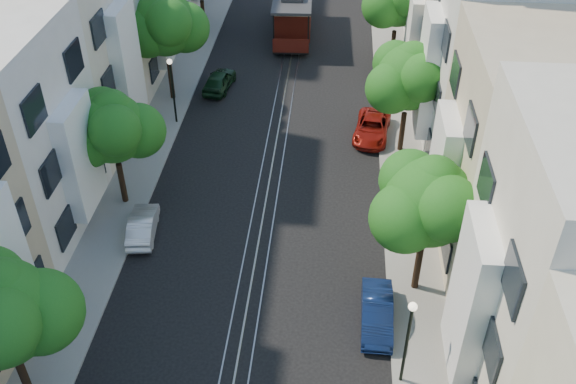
% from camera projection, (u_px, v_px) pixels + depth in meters
% --- Properties ---
extents(ground, '(200.00, 200.00, 0.00)m').
position_uv_depth(ground, '(287.00, 82.00, 43.80)').
color(ground, black).
rests_on(ground, ground).
extents(sidewalk_east, '(2.50, 80.00, 0.12)m').
position_uv_depth(sidewalk_east, '(394.00, 85.00, 43.30)').
color(sidewalk_east, gray).
rests_on(sidewalk_east, ground).
extents(sidewalk_west, '(2.50, 80.00, 0.12)m').
position_uv_depth(sidewalk_west, '(182.00, 77.00, 44.23)').
color(sidewalk_west, gray).
rests_on(sidewalk_west, ground).
extents(rail_left, '(0.06, 80.00, 0.02)m').
position_uv_depth(rail_left, '(279.00, 81.00, 43.83)').
color(rail_left, gray).
rests_on(rail_left, ground).
extents(rail_slot, '(0.06, 80.00, 0.02)m').
position_uv_depth(rail_slot, '(287.00, 82.00, 43.80)').
color(rail_slot, gray).
rests_on(rail_slot, ground).
extents(rail_right, '(0.06, 80.00, 0.02)m').
position_uv_depth(rail_right, '(295.00, 82.00, 43.76)').
color(rail_right, gray).
rests_on(rail_right, ground).
extents(lane_line, '(0.08, 80.00, 0.01)m').
position_uv_depth(lane_line, '(287.00, 82.00, 43.80)').
color(lane_line, tan).
rests_on(lane_line, ground).
extents(townhouses_east, '(7.75, 72.00, 12.00)m').
position_uv_depth(townhouses_east, '(477.00, 15.00, 39.84)').
color(townhouses_east, beige).
rests_on(townhouses_east, ground).
extents(townhouses_west, '(7.75, 72.00, 11.76)m').
position_uv_depth(townhouses_west, '(104.00, 5.00, 41.43)').
color(townhouses_west, silver).
rests_on(townhouses_west, ground).
extents(tree_e_b, '(4.93, 4.08, 6.68)m').
position_uv_depth(tree_e_b, '(430.00, 204.00, 25.36)').
color(tree_e_b, black).
rests_on(tree_e_b, ground).
extents(tree_e_c, '(4.84, 3.99, 6.52)m').
position_uv_depth(tree_e_c, '(410.00, 79.00, 34.18)').
color(tree_e_c, black).
rests_on(tree_e_c, ground).
extents(tree_w_a, '(4.93, 4.08, 6.68)m').
position_uv_depth(tree_w_a, '(1.00, 315.00, 20.72)').
color(tree_w_a, black).
rests_on(tree_w_a, ground).
extents(tree_w_b, '(4.72, 3.87, 6.27)m').
position_uv_depth(tree_w_b, '(113.00, 130.00, 30.46)').
color(tree_w_b, black).
rests_on(tree_w_b, ground).
extents(tree_w_c, '(5.13, 4.28, 7.09)m').
position_uv_depth(tree_w_c, '(165.00, 25.00, 38.80)').
color(tree_w_c, black).
rests_on(tree_w_c, ground).
extents(lamp_east, '(0.32, 0.32, 4.16)m').
position_uv_depth(lamp_east, '(409.00, 332.00, 22.60)').
color(lamp_east, black).
rests_on(lamp_east, ground).
extents(lamp_west, '(0.32, 0.32, 4.16)m').
position_uv_depth(lamp_west, '(172.00, 82.00, 37.72)').
color(lamp_west, black).
rests_on(lamp_west, ground).
extents(cable_car, '(3.14, 9.15, 3.48)m').
position_uv_depth(cable_car, '(293.00, 8.00, 49.01)').
color(cable_car, black).
rests_on(cable_car, ground).
extents(parked_car_e_mid, '(1.32, 3.63, 1.19)m').
position_uv_depth(parked_car_e_mid, '(377.00, 313.00, 26.28)').
color(parked_car_e_mid, '#0D1D45').
rests_on(parked_car_e_mid, ground).
extents(parked_car_e_far, '(2.51, 4.45, 1.17)m').
position_uv_depth(parked_car_e_far, '(372.00, 128.00, 37.88)').
color(parked_car_e_far, maroon).
rests_on(parked_car_e_far, ground).
extents(parked_car_w_mid, '(1.59, 3.52, 1.12)m').
position_uv_depth(parked_car_w_mid, '(143.00, 225.00, 30.79)').
color(parked_car_w_mid, silver).
rests_on(parked_car_w_mid, ground).
extents(parked_car_w_far, '(1.98, 3.91, 1.27)m').
position_uv_depth(parked_car_w_far, '(219.00, 80.00, 42.61)').
color(parked_car_w_far, black).
rests_on(parked_car_w_far, ground).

